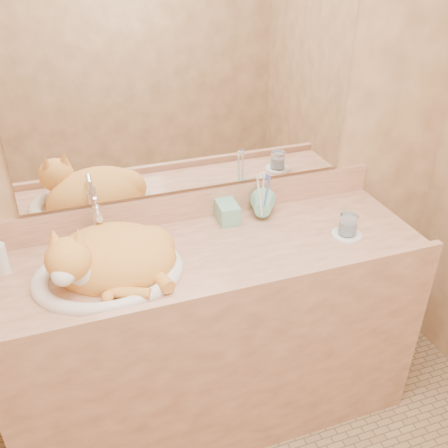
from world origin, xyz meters
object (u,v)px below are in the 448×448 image
object	(u,v)px
vanity_counter	(215,336)
cat	(109,256)
water_glass	(348,225)
soap_dispenser	(232,208)
sink_basin	(107,256)
toothbrush_cup	(262,212)

from	to	relation	value
vanity_counter	cat	size ratio (longest dim) A/B	3.72
water_glass	soap_dispenser	bearing A→B (deg)	152.86
sink_basin	cat	distance (m)	0.01
cat	water_glass	distance (m)	0.90
sink_basin	soap_dispenser	size ratio (longest dim) A/B	2.86
cat	soap_dispenser	world-z (taller)	cat
vanity_counter	toothbrush_cup	bearing A→B (deg)	27.60
soap_dispenser	water_glass	size ratio (longest dim) A/B	2.15
soap_dispenser	water_glass	xyz separation A→B (m)	(0.40, -0.21, -0.04)
water_glass	vanity_counter	bearing A→B (deg)	172.31
toothbrush_cup	water_glass	bearing A→B (deg)	-36.45
soap_dispenser	sink_basin	bearing A→B (deg)	-159.84
cat	soap_dispenser	xyz separation A→B (m)	(0.50, 0.15, 0.02)
vanity_counter	sink_basin	bearing A→B (deg)	-177.03
toothbrush_cup	water_glass	size ratio (longest dim) A/B	1.34
vanity_counter	sink_basin	xyz separation A→B (m)	(-0.39, -0.02, 0.50)
sink_basin	soap_dispenser	xyz separation A→B (m)	(0.50, 0.16, 0.01)
sink_basin	toothbrush_cup	world-z (taller)	sink_basin
vanity_counter	sink_basin	world-z (taller)	sink_basin
soap_dispenser	toothbrush_cup	distance (m)	0.13
sink_basin	water_glass	distance (m)	0.91
sink_basin	water_glass	bearing A→B (deg)	-14.23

